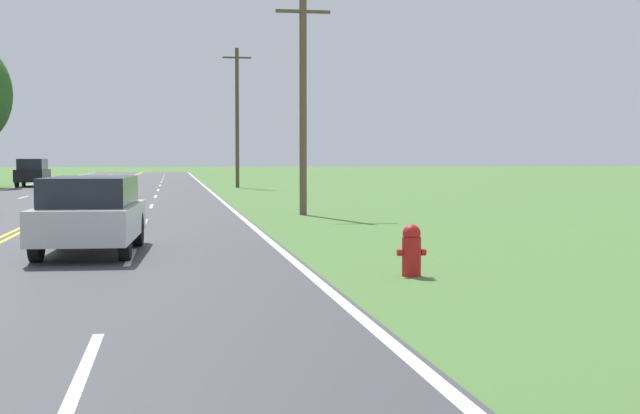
# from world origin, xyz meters

# --- Properties ---
(fire_hydrant) EXTENTS (0.46, 0.30, 0.83)m
(fire_hydrant) POSITION_xyz_m (7.62, 13.04, 0.42)
(fire_hydrant) COLOR red
(fire_hydrant) RESTS_ON ground
(utility_pole_midground) EXTENTS (1.80, 0.24, 7.27)m
(utility_pole_midground) POSITION_xyz_m (8.16, 28.49, 3.78)
(utility_pole_midground) COLOR brown
(utility_pole_midground) RESTS_ON ground
(utility_pole_far) EXTENTS (1.80, 0.24, 8.85)m
(utility_pole_far) POSITION_xyz_m (8.03, 56.33, 4.58)
(utility_pole_far) COLOR brown
(utility_pole_far) RESTS_ON ground
(car_silver_suv_approaching) EXTENTS (1.98, 4.52, 1.51)m
(car_silver_suv_approaching) POSITION_xyz_m (2.31, 17.33, 0.82)
(car_silver_suv_approaching) COLOR black
(car_silver_suv_approaching) RESTS_ON ground
(car_black_suv_mid_far) EXTENTS (1.85, 4.73, 1.84)m
(car_black_suv_mid_far) POSITION_xyz_m (-5.17, 60.52, 0.97)
(car_black_suv_mid_far) COLOR black
(car_black_suv_mid_far) RESTS_ON ground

